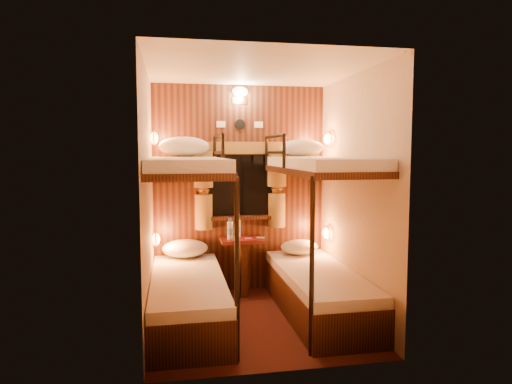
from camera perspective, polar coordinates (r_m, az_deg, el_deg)
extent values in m
plane|color=#37100F|center=(4.61, -0.03, -15.76)|extent=(2.10, 2.10, 0.00)
plane|color=silver|center=(4.37, -0.03, 15.09)|extent=(2.10, 2.10, 0.00)
plane|color=#C6B293|center=(5.36, -2.05, 0.39)|extent=(2.40, 0.00, 2.40)
plane|color=#C6B293|center=(3.31, 3.25, -2.59)|extent=(2.40, 0.00, 2.40)
plane|color=#C6B293|center=(4.27, -13.36, -0.98)|extent=(0.00, 2.40, 2.40)
plane|color=#C6B293|center=(4.61, 12.28, -0.50)|extent=(0.00, 2.40, 2.40)
cube|color=black|center=(5.35, -2.03, 0.38)|extent=(2.00, 0.03, 2.40)
cube|color=black|center=(4.55, -8.51, -13.75)|extent=(0.70, 1.90, 0.35)
cube|color=white|center=(4.48, -8.55, -11.03)|extent=(0.68, 1.88, 0.10)
cube|color=black|center=(4.31, -8.73, 2.50)|extent=(0.70, 1.90, 0.06)
cube|color=white|center=(4.31, -8.75, 3.56)|extent=(0.68, 1.88, 0.10)
cylinder|color=black|center=(3.56, -2.41, -9.84)|extent=(0.04, 0.04, 1.45)
cylinder|color=black|center=(5.21, -5.19, 5.08)|extent=(0.04, 0.04, 0.32)
cylinder|color=black|center=(4.36, -4.16, 5.07)|extent=(0.04, 0.04, 0.32)
cylinder|color=black|center=(4.79, -4.73, 6.99)|extent=(0.04, 0.85, 0.04)
cylinder|color=black|center=(4.78, -4.72, 4.95)|extent=(0.03, 0.85, 0.03)
cube|color=black|center=(4.77, 7.72, -12.85)|extent=(0.70, 1.90, 0.35)
cube|color=white|center=(4.70, 7.75, -10.25)|extent=(0.68, 1.88, 0.10)
cube|color=black|center=(4.54, 7.92, 2.64)|extent=(0.70, 1.90, 0.06)
cube|color=white|center=(4.54, 7.93, 3.65)|extent=(0.68, 1.88, 0.10)
cylinder|color=black|center=(3.69, 6.99, -9.34)|extent=(0.04, 0.04, 1.45)
cylinder|color=black|center=(5.30, 1.32, 5.10)|extent=(0.04, 0.04, 0.32)
cylinder|color=black|center=(4.47, 3.54, 5.08)|extent=(0.04, 0.04, 0.32)
cylinder|color=black|center=(4.88, 2.34, 6.97)|extent=(0.04, 0.85, 0.04)
cylinder|color=black|center=(4.88, 2.34, 4.97)|extent=(0.03, 0.85, 0.03)
cube|color=black|center=(5.32, -2.00, 0.89)|extent=(0.98, 0.02, 0.78)
cube|color=black|center=(5.31, -1.98, 0.89)|extent=(0.90, 0.01, 0.70)
cube|color=black|center=(5.32, -1.91, -3.23)|extent=(1.00, 0.12, 0.04)
cube|color=olive|center=(5.27, -1.96, 5.53)|extent=(1.10, 0.06, 0.14)
cylinder|color=olive|center=(5.22, -6.61, 2.76)|extent=(0.22, 0.22, 0.40)
cylinder|color=olive|center=(5.24, -6.58, 0.24)|extent=(0.11, 0.11, 0.12)
cylinder|color=olive|center=(5.26, -6.55, -2.47)|extent=(0.20, 0.20, 0.40)
torus|color=#BB7E36|center=(5.24, -6.58, 0.24)|extent=(0.14, 0.14, 0.02)
cylinder|color=olive|center=(5.35, 2.64, 2.84)|extent=(0.22, 0.22, 0.40)
cylinder|color=olive|center=(5.36, 2.63, 0.39)|extent=(0.11, 0.11, 0.12)
cylinder|color=olive|center=(5.39, 2.61, -2.26)|extent=(0.20, 0.20, 0.40)
torus|color=#BB7E36|center=(5.36, 2.63, 0.39)|extent=(0.14, 0.14, 0.02)
cylinder|color=black|center=(5.32, -2.02, 8.44)|extent=(0.12, 0.02, 0.12)
cube|color=silver|center=(5.29, -4.41, 8.44)|extent=(0.10, 0.01, 0.07)
cube|color=silver|center=(5.35, 0.33, 8.42)|extent=(0.10, 0.01, 0.07)
cube|color=#BB7E36|center=(5.34, -2.03, 11.33)|extent=(0.18, 0.01, 0.08)
ellipsoid|color=#FFCC8C|center=(5.33, -2.00, 12.43)|extent=(0.18, 0.09, 0.11)
ellipsoid|color=orange|center=(5.03, -12.38, -5.80)|extent=(0.08, 0.20, 0.13)
torus|color=#BB7E36|center=(5.03, -12.38, -5.80)|extent=(0.02, 0.17, 0.17)
ellipsoid|color=orange|center=(4.94, -12.62, 6.59)|extent=(0.08, 0.20, 0.13)
torus|color=#BB7E36|center=(4.94, -12.62, 6.59)|extent=(0.02, 0.17, 0.17)
ellipsoid|color=orange|center=(5.32, 8.86, -5.15)|extent=(0.08, 0.20, 0.13)
torus|color=#BB7E36|center=(5.32, 8.86, -5.15)|extent=(0.02, 0.17, 0.17)
ellipsoid|color=orange|center=(5.23, 9.03, 6.57)|extent=(0.08, 0.20, 0.13)
torus|color=#BB7E36|center=(5.23, 9.03, 6.57)|extent=(0.02, 0.17, 0.17)
cube|color=#5B1715|center=(5.24, -1.71, -6.01)|extent=(0.50, 0.34, 0.04)
cube|color=black|center=(5.32, -1.70, -9.45)|extent=(0.08, 0.30, 0.61)
cube|color=maroon|center=(5.24, -1.71, -5.77)|extent=(0.30, 0.34, 0.01)
cylinder|color=#99BFE5|center=(5.18, -3.27, -4.80)|extent=(0.06, 0.06, 0.20)
cylinder|color=#456CD0|center=(5.18, -3.27, -4.91)|extent=(0.07, 0.07, 0.07)
cylinder|color=#456CD0|center=(5.16, -3.28, -3.47)|extent=(0.04, 0.04, 0.03)
cylinder|color=#99BFE5|center=(5.27, -2.29, -4.61)|extent=(0.07, 0.07, 0.20)
cylinder|color=#456CD0|center=(5.27, -2.29, -4.72)|extent=(0.07, 0.07, 0.07)
cylinder|color=#456CD0|center=(5.25, -2.29, -3.29)|extent=(0.04, 0.04, 0.03)
cube|color=silver|center=(5.26, 0.58, -5.71)|extent=(0.11, 0.09, 0.01)
cube|color=silver|center=(5.21, -0.93, -5.81)|extent=(0.09, 0.07, 0.01)
ellipsoid|color=white|center=(5.21, -8.86, -6.97)|extent=(0.51, 0.36, 0.20)
ellipsoid|color=white|center=(5.31, 5.43, -6.86)|extent=(0.43, 0.31, 0.17)
ellipsoid|color=white|center=(4.93, -8.99, 5.64)|extent=(0.53, 0.38, 0.21)
ellipsoid|color=white|center=(5.13, 5.77, 5.53)|extent=(0.48, 0.34, 0.19)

